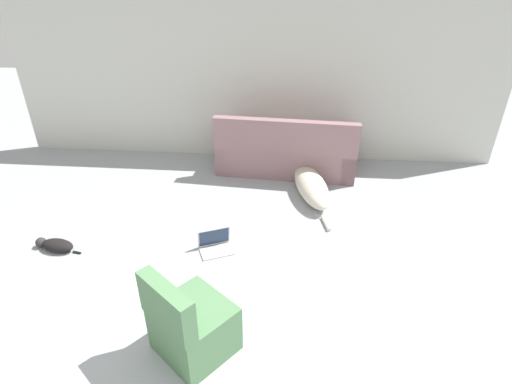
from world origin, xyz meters
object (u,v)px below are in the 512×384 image
at_px(cat, 55,245).
at_px(laptop_open, 215,243).
at_px(couch, 286,154).
at_px(dog, 310,184).
at_px(side_chair, 190,325).

relative_size(cat, laptop_open, 1.30).
xyz_separation_m(couch, cat, (-2.46, -2.17, -0.22)).
distance_m(couch, cat, 3.28).
distance_m(couch, dog, 0.76).
bearing_deg(dog, couch, 15.88).
height_order(cat, side_chair, side_chair).
height_order(couch, cat, couch).
bearing_deg(side_chair, laptop_open, -48.25).
bearing_deg(side_chair, dog, -71.39).
xyz_separation_m(dog, laptop_open, (-1.07, -1.34, -0.06)).
bearing_deg(cat, side_chair, 157.27).
relative_size(couch, dog, 1.26).
height_order(couch, dog, couch).
relative_size(laptop_open, side_chair, 0.54).
distance_m(dog, side_chair, 2.87).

